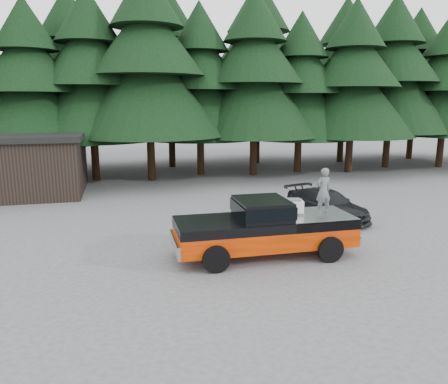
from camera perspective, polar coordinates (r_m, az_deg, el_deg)
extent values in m
plane|color=#4B4B4E|center=(14.82, -1.24, -7.99)|extent=(120.00, 120.00, 0.00)
cube|color=black|center=(14.13, 4.99, -2.13)|extent=(1.66, 1.90, 0.59)
cube|color=silver|center=(14.73, 9.00, -1.98)|extent=(0.71, 0.62, 0.43)
imported|color=#565A5D|center=(14.78, 12.85, 0.14)|extent=(0.62, 0.46, 1.55)
imported|color=black|center=(19.41, 13.25, -1.61)|extent=(2.80, 4.57, 1.24)
cube|color=black|center=(26.57, -26.57, 2.96)|extent=(8.00, 6.00, 3.00)
cube|color=black|center=(26.40, -26.90, 6.49)|extent=(8.40, 6.40, 0.30)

